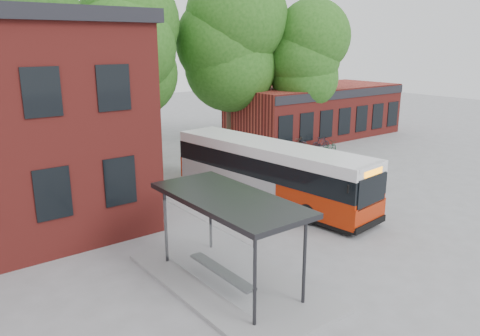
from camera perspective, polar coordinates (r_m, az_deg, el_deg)
ground at (r=18.53m, az=8.22°, el=-8.39°), size 100.00×100.00×0.00m
shop_row at (r=37.90m, az=9.14°, el=6.85°), size 14.00×6.20×4.00m
bus_shelter at (r=14.52m, az=-1.35°, el=-8.83°), size 3.60×7.00×2.90m
bike_rail at (r=31.45m, az=7.09°, el=1.88°), size 5.20×0.10×0.38m
tree_0 at (r=28.49m, az=-25.07°, el=10.03°), size 7.92×7.92×11.00m
tree_1 at (r=31.73m, az=-12.88°, el=10.90°), size 7.92×7.92×10.40m
tree_2 at (r=34.42m, az=-1.34°, el=12.07°), size 7.92×7.92×11.00m
tree_3 at (r=34.80m, az=9.44°, el=10.49°), size 7.04×7.04×9.28m
city_bus at (r=22.03m, az=3.59°, el=-0.58°), size 3.54×11.14×2.78m
bicycle_0 at (r=29.46m, az=4.53°, el=1.52°), size 1.74×1.02×0.86m
bicycle_1 at (r=30.11m, az=6.84°, el=1.85°), size 1.63×0.56×0.96m
bicycle_2 at (r=31.38m, az=5.90°, el=2.31°), size 1.68×1.10×0.84m
bicycle_3 at (r=30.09m, az=7.11°, el=1.78°), size 1.51×0.46×0.91m
bicycle_4 at (r=31.64m, az=7.03°, el=2.44°), size 1.76×0.74×0.90m
bicycle_5 at (r=32.57m, az=6.79°, el=2.96°), size 1.81×1.18×1.06m
bicycle_6 at (r=32.43m, az=10.85°, el=2.51°), size 1.59×0.73×0.80m
bicycle_7 at (r=33.41m, az=9.83°, el=3.01°), size 1.54×0.65×0.90m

